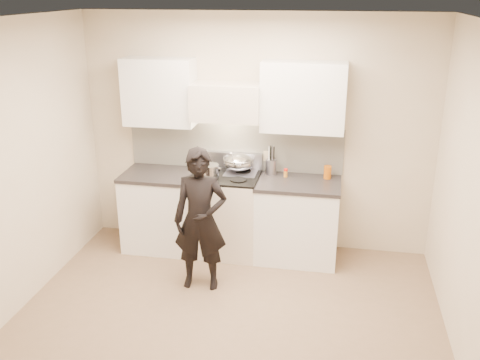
% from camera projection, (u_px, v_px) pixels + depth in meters
% --- Properties ---
extents(ground_plane, '(4.00, 4.00, 0.00)m').
position_uv_depth(ground_plane, '(225.00, 323.00, 4.96)').
color(ground_plane, '#7E634C').
extents(room_shell, '(4.04, 3.54, 2.70)m').
position_uv_depth(room_shell, '(226.00, 146.00, 4.77)').
color(room_shell, beige).
rests_on(room_shell, ground).
extents(stove, '(0.76, 0.65, 0.96)m').
position_uv_depth(stove, '(225.00, 213.00, 6.17)').
color(stove, beige).
rests_on(stove, ground).
extents(counter_right, '(0.92, 0.67, 0.92)m').
position_uv_depth(counter_right, '(297.00, 220.00, 6.03)').
color(counter_right, white).
rests_on(counter_right, ground).
extents(counter_left, '(0.82, 0.67, 0.92)m').
position_uv_depth(counter_left, '(161.00, 209.00, 6.31)').
color(counter_left, white).
rests_on(counter_left, ground).
extents(wok, '(0.36, 0.45, 0.29)m').
position_uv_depth(wok, '(239.00, 162.00, 6.08)').
color(wok, '#B7B7C0').
rests_on(wok, stove).
extents(stock_pot, '(0.30, 0.27, 0.14)m').
position_uv_depth(stock_pot, '(209.00, 171.00, 5.87)').
color(stock_pot, '#B7B7C0').
rests_on(stock_pot, stove).
extents(utensil_crock, '(0.12, 0.12, 0.33)m').
position_uv_depth(utensil_crock, '(271.00, 166.00, 6.07)').
color(utensil_crock, '#A5A6B6').
rests_on(utensil_crock, counter_right).
extents(spice_jar, '(0.04, 0.04, 0.10)m').
position_uv_depth(spice_jar, '(286.00, 173.00, 6.00)').
color(spice_jar, '#C67D25').
rests_on(spice_jar, counter_right).
extents(oil_glass, '(0.08, 0.08, 0.15)m').
position_uv_depth(oil_glass, '(328.00, 172.00, 5.94)').
color(oil_glass, '#BF5A0B').
rests_on(oil_glass, counter_right).
extents(person, '(0.57, 0.40, 1.48)m').
position_uv_depth(person, '(200.00, 220.00, 5.34)').
color(person, black).
rests_on(person, ground).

